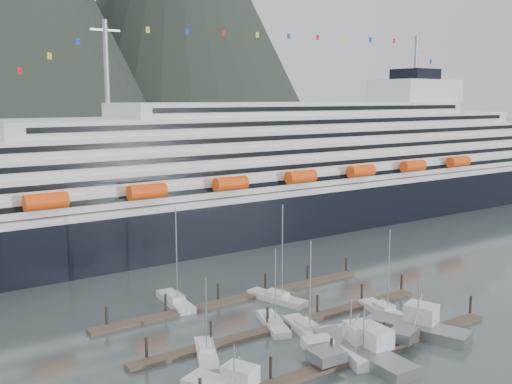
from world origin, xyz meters
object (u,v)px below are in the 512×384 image
cruise_ship (271,179)px  sailboat_e (175,302)px  sailboat_b (273,324)px  sailboat_g (277,298)px  trawler_c (362,351)px  sailboat_a (206,352)px  sailboat_h (383,311)px  trawler_d (417,328)px  sailboat_c (306,330)px  trawler_b (349,345)px

cruise_ship → sailboat_e: cruise_ship is taller
sailboat_b → sailboat_g: sailboat_g is taller
cruise_ship → trawler_c: bearing=-117.7°
trawler_c → sailboat_e: bearing=20.8°
sailboat_g → sailboat_e: bearing=46.1°
sailboat_a → sailboat_b: sailboat_b is taller
sailboat_h → trawler_c: 16.24m
sailboat_g → trawler_d: size_ratio=1.13×
sailboat_e → sailboat_c: bearing=-148.8°
sailboat_b → sailboat_e: size_ratio=0.75×
sailboat_a → trawler_c: bearing=-102.9°
sailboat_a → trawler_b: 17.79m
sailboat_b → sailboat_e: 17.33m
sailboat_b → trawler_c: 14.68m
sailboat_e → trawler_c: (9.71, -30.28, 0.52)m
trawler_c → trawler_d: bearing=-81.6°
sailboat_g → sailboat_h: size_ratio=1.19×
sailboat_h → trawler_b: bearing=127.3°
sailboat_e → trawler_d: bearing=-137.8°
trawler_b → trawler_d: (11.20, -1.23, 0.05)m
cruise_ship → sailboat_e: bearing=-141.5°
sailboat_e → sailboat_b: bearing=-149.7°
cruise_ship → trawler_d: (-23.05, -64.19, -11.05)m
sailboat_b → sailboat_c: size_ratio=0.88×
sailboat_a → trawler_d: 28.38m
sailboat_e → sailboat_h: bearing=-125.8°
sailboat_a → sailboat_b: bearing=-52.6°
sailboat_a → sailboat_b: size_ratio=0.89×
sailboat_g → sailboat_h: (9.46, -13.44, -0.01)m
sailboat_a → trawler_c: 19.06m
sailboat_c → sailboat_e: sailboat_e is taller
cruise_ship → sailboat_h: (-20.84, -56.13, -11.62)m
sailboat_e → trawler_b: size_ratio=1.30×
trawler_c → trawler_d: size_ratio=1.09×
sailboat_b → sailboat_h: sailboat_h is taller
sailboat_e → sailboat_g: (13.69, -7.74, -0.01)m
sailboat_a → trawler_d: bearing=-87.2°
trawler_d → sailboat_h: bearing=-35.6°
trawler_c → trawler_d: 11.28m
trawler_d → sailboat_e: bearing=15.4°
sailboat_b → sailboat_e: (-6.94, 15.88, 0.04)m
sailboat_e → trawler_b: sailboat_e is taller
trawler_b → sailboat_g: bearing=6.8°
sailboat_e → sailboat_h: (23.15, -21.18, -0.02)m
sailboat_b → trawler_d: (13.99, -13.36, 0.59)m
sailboat_a → sailboat_g: size_ratio=0.66×
sailboat_c → sailboat_g: size_ratio=0.84×
sailboat_g → trawler_c: sailboat_g is taller
trawler_d → sailboat_c: bearing=32.1°
cruise_ship → sailboat_c: (-34.73, -55.18, -11.62)m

